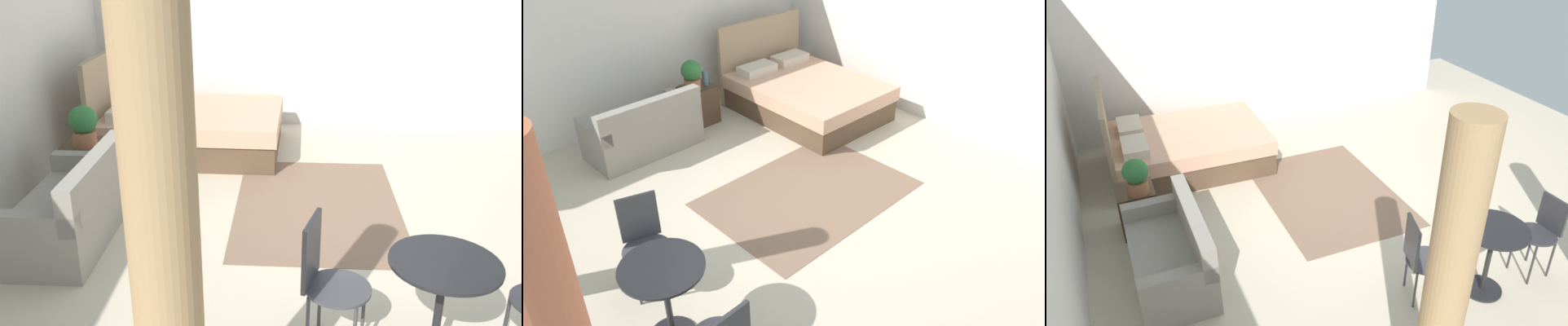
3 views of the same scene
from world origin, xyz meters
The scene contains 11 objects.
ground_plane centered at (0.00, 0.00, -0.01)m, with size 9.17×9.53×0.02m, color beige.
wall_right centered at (3.08, 0.00, 1.37)m, with size 0.12×6.53×2.73m, color silver.
area_rug centered at (0.35, 0.20, 0.00)m, with size 2.30×1.61×0.01m, color #7F604C.
bed centered at (1.88, 1.75, 0.29)m, with size 1.64×2.18×1.22m.
couch centered at (-0.47, 2.35, 0.28)m, with size 1.41×0.71×0.80m.
nightstand centered at (0.54, 2.56, 0.27)m, with size 0.44×0.42×0.55m.
potted_plant centered at (0.44, 2.52, 0.77)m, with size 0.28×0.28×0.42m.
vase centered at (0.66, 2.52, 0.66)m, with size 0.08×0.08×0.22m.
balcony_table centered at (-1.89, -0.43, 0.53)m, with size 0.64×0.64×0.76m.
cafe_chair_near_window centered at (-1.68, 0.24, 0.52)m, with size 0.53×0.53×0.89m.
curtain_right centered at (-2.83, 0.95, 1.27)m, with size 0.29×0.29×2.55m.
Camera 1 is at (-4.72, 0.46, 2.48)m, focal length 38.67 mm.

